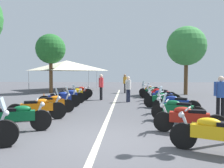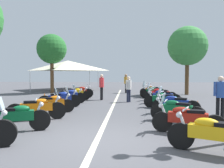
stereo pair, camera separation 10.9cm
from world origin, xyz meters
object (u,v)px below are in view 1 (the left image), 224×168
(motorcycle_right_row_3, at_px, (175,104))
(motorcycle_left_row_6, at_px, (75,94))
(motorcycle_right_row_8, at_px, (151,90))
(bystander_3, at_px, (101,85))
(motorcycle_left_row_5, at_px, (68,96))
(motorcycle_left_row_4, at_px, (60,99))
(motorcycle_left_row_7, at_px, (79,92))
(motorcycle_right_row_0, at_px, (217,134))
(traffic_cone_2, at_px, (44,98))
(motorcycle_right_row_2, at_px, (177,110))
(roadside_tree_1, at_px, (186,46))
(motorcycle_left_row_1, at_px, (17,117))
(traffic_cone_1, at_px, (198,107))
(motorcycle_right_row_5, at_px, (162,96))
(bystander_0, at_px, (128,87))
(motorcycle_left_row_2, at_px, (38,108))
(motorcycle_right_row_4, at_px, (164,100))
(motorcycle_right_row_6, at_px, (159,94))
(event_tent, at_px, (67,66))
(roadside_tree_0, at_px, (51,49))
(motorcycle_left_row_3, at_px, (53,103))
(motorcycle_right_row_7, at_px, (154,92))
(bystander_2, at_px, (125,82))
(bystander_1, at_px, (221,94))

(motorcycle_right_row_3, bearing_deg, motorcycle_left_row_6, -18.80)
(motorcycle_right_row_8, xyz_separation_m, bystander_3, (-2.76, 3.67, 0.56))
(motorcycle_left_row_5, bearing_deg, motorcycle_left_row_4, -109.01)
(motorcycle_left_row_5, bearing_deg, motorcycle_left_row_7, 71.11)
(motorcycle_right_row_0, bearing_deg, traffic_cone_2, -24.58)
(motorcycle_left_row_6, height_order, motorcycle_right_row_0, motorcycle_right_row_0)
(motorcycle_right_row_2, bearing_deg, roadside_tree_1, -78.89)
(motorcycle_left_row_1, relative_size, motorcycle_left_row_6, 1.05)
(motorcycle_left_row_5, relative_size, motorcycle_right_row_8, 1.02)
(motorcycle_left_row_4, height_order, traffic_cone_1, motorcycle_left_row_4)
(motorcycle_right_row_2, height_order, motorcycle_right_row_8, motorcycle_right_row_8)
(motorcycle_right_row_5, relative_size, traffic_cone_2, 3.26)
(motorcycle_left_row_1, bearing_deg, bystander_0, 44.66)
(motorcycle_left_row_2, distance_m, motorcycle_left_row_6, 6.30)
(motorcycle_right_row_4, xyz_separation_m, traffic_cone_1, (-1.45, -1.25, -0.17))
(traffic_cone_2, bearing_deg, bystander_0, -83.09)
(motorcycle_right_row_2, bearing_deg, motorcycle_left_row_1, 45.60)
(motorcycle_left_row_1, height_order, motorcycle_right_row_6, motorcycle_right_row_6)
(motorcycle_left_row_5, bearing_deg, traffic_cone_1, -43.70)
(motorcycle_left_row_4, bearing_deg, motorcycle_right_row_3, -41.41)
(motorcycle_right_row_4, bearing_deg, motorcycle_left_row_1, 68.64)
(traffic_cone_2, relative_size, bystander_3, 0.35)
(motorcycle_left_row_1, xyz_separation_m, event_tent, (17.33, 3.14, 2.19))
(motorcycle_left_row_2, height_order, bystander_3, bystander_3)
(motorcycle_right_row_3, distance_m, event_tent, 16.67)
(roadside_tree_0, relative_size, event_tent, 0.83)
(motorcycle_left_row_5, height_order, traffic_cone_2, motorcycle_left_row_5)
(roadside_tree_1, bearing_deg, motorcycle_left_row_3, 138.49)
(motorcycle_right_row_6, relative_size, roadside_tree_0, 0.38)
(bystander_0, bearing_deg, motorcycle_right_row_7, -91.05)
(motorcycle_left_row_2, relative_size, roadside_tree_1, 0.37)
(motorcycle_left_row_2, bearing_deg, motorcycle_right_row_4, 9.02)
(motorcycle_left_row_1, xyz_separation_m, motorcycle_right_row_6, (7.96, -5.47, 0.01))
(motorcycle_left_row_6, height_order, motorcycle_right_row_8, motorcycle_right_row_8)
(motorcycle_right_row_6, bearing_deg, motorcycle_left_row_4, 53.32)
(motorcycle_left_row_7, relative_size, motorcycle_right_row_7, 0.96)
(bystander_0, bearing_deg, motorcycle_right_row_0, 140.65)
(motorcycle_left_row_1, distance_m, motorcycle_right_row_0, 5.57)
(motorcycle_right_row_3, distance_m, bystander_3, 6.47)
(motorcycle_left_row_4, xyz_separation_m, event_tent, (12.51, 3.05, 2.17))
(motorcycle_left_row_1, xyz_separation_m, motorcycle_right_row_3, (3.23, -5.47, 0.01))
(motorcycle_left_row_2, bearing_deg, motorcycle_right_row_0, -53.21)
(motorcycle_left_row_4, bearing_deg, motorcycle_right_row_7, 16.18)
(motorcycle_right_row_2, distance_m, motorcycle_right_row_3, 1.51)
(motorcycle_right_row_8, bearing_deg, motorcycle_left_row_4, 68.39)
(motorcycle_right_row_4, bearing_deg, traffic_cone_2, 10.70)
(motorcycle_right_row_8, height_order, traffic_cone_1, motorcycle_right_row_8)
(motorcycle_left_row_3, bearing_deg, motorcycle_left_row_2, -119.35)
(motorcycle_right_row_3, height_order, bystander_2, bystander_2)
(motorcycle_left_row_6, bearing_deg, bystander_1, -57.90)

